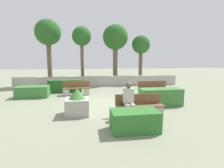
# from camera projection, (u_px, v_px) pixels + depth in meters

# --- Properties ---
(ground_plane) EXTENTS (60.00, 60.00, 0.00)m
(ground_plane) POSITION_uv_depth(u_px,v_px,m) (108.00, 103.00, 8.68)
(ground_plane) COLOR gray
(perimeter_wall) EXTENTS (12.99, 0.30, 0.81)m
(perimeter_wall) POSITION_uv_depth(u_px,v_px,m) (99.00, 81.00, 14.03)
(perimeter_wall) COLOR #ADA89E
(perimeter_wall) RESTS_ON ground_plane
(bench_front) EXTENTS (1.82, 0.49, 0.86)m
(bench_front) POSITION_uv_depth(u_px,v_px,m) (140.00, 108.00, 6.63)
(bench_front) COLOR brown
(bench_front) RESTS_ON ground_plane
(bench_left_side) EXTENTS (1.65, 0.49, 0.86)m
(bench_left_side) POSITION_uv_depth(u_px,v_px,m) (76.00, 90.00, 10.63)
(bench_left_side) COLOR brown
(bench_left_side) RESTS_ON ground_plane
(bench_right_side) EXTENTS (1.78, 0.48, 0.86)m
(bench_right_side) POSITION_uv_depth(u_px,v_px,m) (153.00, 90.00, 10.50)
(bench_right_side) COLOR brown
(bench_right_side) RESTS_ON ground_plane
(person_seated_man) EXTENTS (0.38, 0.63, 1.35)m
(person_seated_man) POSITION_uv_depth(u_px,v_px,m) (129.00, 99.00, 6.37)
(person_seated_man) COLOR #B2A893
(person_seated_man) RESTS_ON ground_plane
(hedge_block_near_left) EXTENTS (1.76, 0.87, 0.65)m
(hedge_block_near_left) POSITION_uv_depth(u_px,v_px,m) (33.00, 92.00, 10.00)
(hedge_block_near_left) COLOR #3D7A38
(hedge_block_near_left) RESTS_ON ground_plane
(hedge_block_near_right) EXTENTS (1.96, 0.81, 0.81)m
(hedge_block_near_right) POSITION_uv_depth(u_px,v_px,m) (160.00, 97.00, 8.28)
(hedge_block_near_right) COLOR #3D7A38
(hedge_block_near_right) RESTS_ON ground_plane
(hedge_block_mid_left) EXTENTS (1.45, 0.85, 0.64)m
(hedge_block_mid_left) POSITION_uv_depth(u_px,v_px,m) (135.00, 121.00, 5.38)
(hedge_block_mid_left) COLOR #33702D
(hedge_block_mid_left) RESTS_ON ground_plane
(hedge_block_mid_right) EXTENTS (2.15, 0.65, 0.82)m
(hedge_block_mid_right) POSITION_uv_depth(u_px,v_px,m) (65.00, 86.00, 11.57)
(hedge_block_mid_right) COLOR #286028
(hedge_block_mid_right) RESTS_ON ground_plane
(planter_corner_left) EXTENTS (0.90, 0.90, 1.05)m
(planter_corner_left) POSITION_uv_depth(u_px,v_px,m) (77.00, 103.00, 6.90)
(planter_corner_left) COLOR #ADA89E
(planter_corner_left) RESTS_ON ground_plane
(tree_leftmost) EXTENTS (2.07, 2.07, 5.35)m
(tree_leftmost) POSITION_uv_depth(u_px,v_px,m) (48.00, 34.00, 14.08)
(tree_leftmost) COLOR brown
(tree_leftmost) RESTS_ON ground_plane
(tree_center_left) EXTENTS (1.57, 1.57, 4.82)m
(tree_center_left) POSITION_uv_depth(u_px,v_px,m) (82.00, 38.00, 14.33)
(tree_center_left) COLOR brown
(tree_center_left) RESTS_ON ground_plane
(tree_center_right) EXTENTS (2.17, 2.17, 5.13)m
(tree_center_right) POSITION_uv_depth(u_px,v_px,m) (115.00, 39.00, 15.11)
(tree_center_right) COLOR brown
(tree_center_right) RESTS_ON ground_plane
(tree_rightmost) EXTENTS (1.61, 1.61, 4.25)m
(tree_rightmost) POSITION_uv_depth(u_px,v_px,m) (141.00, 46.00, 15.53)
(tree_rightmost) COLOR brown
(tree_rightmost) RESTS_ON ground_plane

